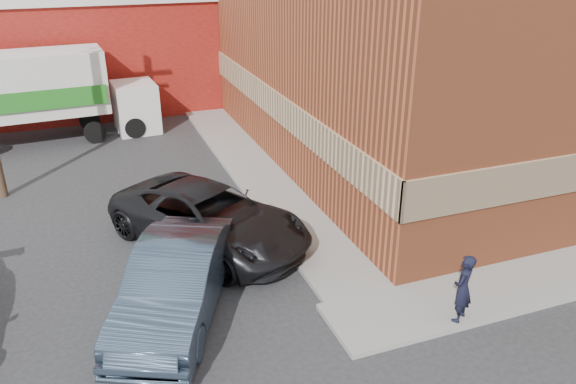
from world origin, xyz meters
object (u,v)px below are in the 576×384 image
object	(u,v)px
man	(463,288)
box_truck	(51,90)
brick_building	(445,21)
sedan	(175,282)
warehouse	(46,47)
suv_a	(209,218)

from	to	relation	value
man	box_truck	xyz separation A→B (m)	(-7.97, 15.77, 1.17)
brick_building	man	bearing A→B (deg)	-121.10
sedan	brick_building	bearing A→B (deg)	58.98
warehouse	sedan	xyz separation A→B (m)	(2.59, -19.11, -2.00)
brick_building	warehouse	size ratio (longest dim) A/B	1.12
brick_building	sedan	bearing A→B (deg)	-145.74
warehouse	man	xyz separation A→B (m)	(8.13, -21.55, -1.92)
sedan	suv_a	world-z (taller)	sedan
warehouse	man	size ratio (longest dim) A/B	10.56
warehouse	suv_a	bearing A→B (deg)	-76.31
warehouse	box_truck	world-z (taller)	warehouse
suv_a	warehouse	bearing A→B (deg)	71.50
man	box_truck	bearing A→B (deg)	-97.75
man	sedan	bearing A→B (deg)	-58.29
warehouse	man	world-z (taller)	warehouse
warehouse	box_truck	bearing A→B (deg)	-88.42
suv_a	brick_building	bearing A→B (deg)	-5.26
brick_building	box_truck	world-z (taller)	brick_building
man	suv_a	bearing A→B (deg)	-86.00
warehouse	brick_building	bearing A→B (deg)	-37.20
suv_a	box_truck	distance (m)	11.31
sedan	box_truck	bearing A→B (deg)	125.05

